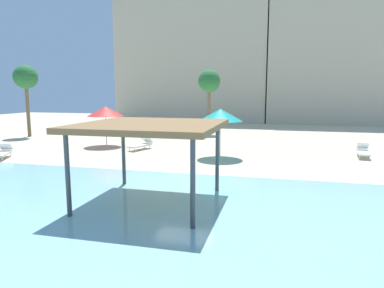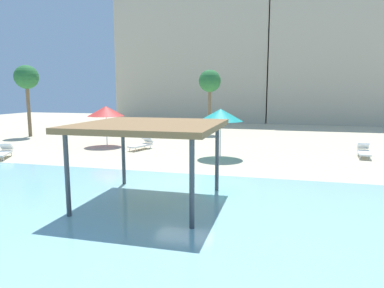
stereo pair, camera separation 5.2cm
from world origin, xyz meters
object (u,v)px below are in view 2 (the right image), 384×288
object	(u,v)px
beach_umbrella_red_0	(106,111)
lounge_chair_4	(364,151)
beach_umbrella_teal_2	(221,115)
palm_tree_1	(27,79)
lounge_chair_2	(142,144)
lounge_chair_5	(3,152)
shade_pavilion	(150,128)
palm_tree_0	(210,82)

from	to	relation	value
beach_umbrella_red_0	lounge_chair_4	distance (m)	16.12
beach_umbrella_teal_2	palm_tree_1	world-z (taller)	palm_tree_1
lounge_chair_2	lounge_chair_4	world-z (taller)	same
lounge_chair_2	lounge_chair_5	bearing A→B (deg)	-36.72
shade_pavilion	palm_tree_0	size ratio (longest dim) A/B	0.80
beach_umbrella_teal_2	lounge_chair_2	xyz separation A→B (m)	(-5.30, 1.51, -2.05)
beach_umbrella_red_0	lounge_chair_5	xyz separation A→B (m)	(-3.46, -5.41, -2.02)
beach_umbrella_red_0	lounge_chair_2	distance (m)	3.61
lounge_chair_4	shade_pavilion	bearing A→B (deg)	-32.09
lounge_chair_2	lounge_chair_5	size ratio (longest dim) A/B	1.01
beach_umbrella_teal_2	beach_umbrella_red_0	bearing A→B (deg)	164.17
lounge_chair_2	palm_tree_0	world-z (taller)	palm_tree_0
lounge_chair_5	palm_tree_1	world-z (taller)	palm_tree_1
lounge_chair_2	shade_pavilion	bearing A→B (deg)	41.36
shade_pavilion	lounge_chair_2	bearing A→B (deg)	114.07
beach_umbrella_teal_2	lounge_chair_4	world-z (taller)	beach_umbrella_teal_2
beach_umbrella_teal_2	lounge_chair_5	world-z (taller)	beach_umbrella_teal_2
lounge_chair_5	shade_pavilion	bearing A→B (deg)	37.63
lounge_chair_4	lounge_chair_5	size ratio (longest dim) A/B	0.99
shade_pavilion	beach_umbrella_teal_2	distance (m)	8.48
palm_tree_0	palm_tree_1	bearing A→B (deg)	-158.82
beach_umbrella_teal_2	lounge_chair_4	bearing A→B (deg)	15.17
beach_umbrella_red_0	beach_umbrella_teal_2	bearing A→B (deg)	-15.83
beach_umbrella_red_0	palm_tree_1	world-z (taller)	palm_tree_1
lounge_chair_2	palm_tree_1	bearing A→B (deg)	-91.13
beach_umbrella_red_0	lounge_chair_4	xyz separation A→B (m)	(15.99, -0.20, -2.02)
lounge_chair_4	beach_umbrella_red_0	bearing A→B (deg)	-83.42
lounge_chair_4	palm_tree_0	size ratio (longest dim) A/B	0.36
lounge_chair_4	palm_tree_0	distance (m)	14.24
beach_umbrella_red_0	lounge_chair_5	world-z (taller)	beach_umbrella_red_0
beach_umbrella_red_0	beach_umbrella_teal_2	xyz separation A→B (m)	(8.18, -2.32, 0.02)
palm_tree_1	shade_pavilion	bearing A→B (deg)	-40.93
beach_umbrella_red_0	lounge_chair_5	bearing A→B (deg)	-122.55
beach_umbrella_red_0	palm_tree_1	bearing A→B (deg)	160.70
shade_pavilion	lounge_chair_4	xyz separation A→B (m)	(8.67, 10.56, -2.16)
lounge_chair_4	palm_tree_1	world-z (taller)	palm_tree_1
palm_tree_0	shade_pavilion	bearing A→B (deg)	-84.29
palm_tree_1	beach_umbrella_red_0	bearing A→B (deg)	-19.30
lounge_chair_4	palm_tree_0	world-z (taller)	palm_tree_0
lounge_chair_4	lounge_chair_2	bearing A→B (deg)	-80.03
beach_umbrella_red_0	beach_umbrella_teal_2	world-z (taller)	beach_umbrella_teal_2
lounge_chair_2	lounge_chair_4	bearing A→B (deg)	109.97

